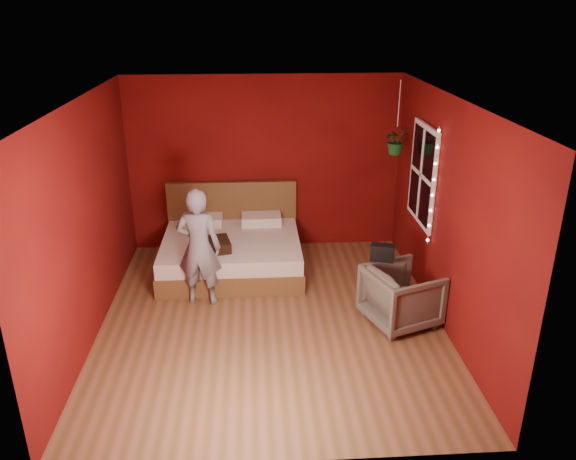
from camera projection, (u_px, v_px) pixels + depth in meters
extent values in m
plane|color=brown|center=(271.00, 320.00, 6.72)|extent=(4.50, 4.50, 0.00)
cube|color=maroon|center=(265.00, 164.00, 8.31)|extent=(4.00, 0.02, 2.60)
cube|color=maroon|center=(281.00, 328.00, 4.14)|extent=(4.00, 0.02, 2.60)
cube|color=maroon|center=(86.00, 223.00, 6.11)|extent=(0.02, 4.50, 2.60)
cube|color=maroon|center=(447.00, 214.00, 6.35)|extent=(0.02, 4.50, 2.60)
cube|color=white|center=(268.00, 99.00, 5.73)|extent=(4.00, 4.50, 0.02)
cube|color=white|center=(423.00, 175.00, 7.10)|extent=(0.04, 0.97, 1.27)
cube|color=black|center=(422.00, 175.00, 7.10)|extent=(0.02, 0.85, 1.15)
cube|color=white|center=(421.00, 175.00, 7.10)|extent=(0.03, 0.05, 1.15)
cube|color=white|center=(421.00, 175.00, 7.10)|extent=(0.03, 0.85, 0.05)
cylinder|color=silver|center=(433.00, 187.00, 6.61)|extent=(0.01, 0.01, 1.45)
sphere|color=#FFF2CC|center=(428.00, 240.00, 6.87)|extent=(0.04, 0.04, 0.04)
sphere|color=#FFF2CC|center=(429.00, 225.00, 6.79)|extent=(0.04, 0.04, 0.04)
sphere|color=#FFF2CC|center=(431.00, 210.00, 6.72)|extent=(0.04, 0.04, 0.04)
sphere|color=#FFF2CC|center=(432.00, 195.00, 6.65)|extent=(0.04, 0.04, 0.04)
sphere|color=#FFF2CC|center=(434.00, 180.00, 6.58)|extent=(0.04, 0.04, 0.04)
sphere|color=#FFF2CC|center=(435.00, 164.00, 6.50)|extent=(0.04, 0.04, 0.04)
sphere|color=#FFF2CC|center=(437.00, 147.00, 6.43)|extent=(0.04, 0.04, 0.04)
sphere|color=#FFF2CC|center=(439.00, 131.00, 6.36)|extent=(0.04, 0.04, 0.04)
cube|color=brown|center=(232.00, 261.00, 7.91)|extent=(1.93, 1.64, 0.27)
cube|color=silver|center=(231.00, 246.00, 7.82)|extent=(1.89, 1.60, 0.21)
cube|color=brown|center=(232.00, 216.00, 8.48)|extent=(1.93, 0.08, 1.06)
cube|color=silver|center=(202.00, 221.00, 8.24)|extent=(0.58, 0.37, 0.13)
cube|color=silver|center=(261.00, 219.00, 8.29)|extent=(0.58, 0.37, 0.13)
imported|color=slate|center=(199.00, 247.00, 6.84)|extent=(0.60, 0.45, 1.50)
imported|color=#635E4E|center=(401.00, 296.00, 6.54)|extent=(0.98, 0.97, 0.70)
cube|color=black|center=(382.00, 252.00, 6.60)|extent=(0.30, 0.21, 0.20)
cube|color=black|center=(214.00, 245.00, 7.40)|extent=(0.47, 0.47, 0.14)
cylinder|color=silver|center=(399.00, 103.00, 7.33)|extent=(0.01, 0.01, 0.61)
imported|color=#1A5B22|center=(396.00, 140.00, 7.51)|extent=(0.39, 0.36, 0.38)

